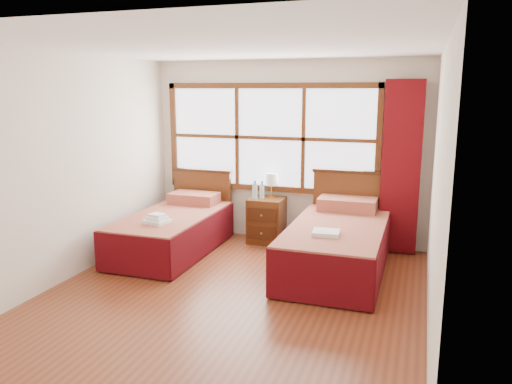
% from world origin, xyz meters
% --- Properties ---
extents(floor, '(4.50, 4.50, 0.00)m').
position_xyz_m(floor, '(0.00, 0.00, 0.00)').
color(floor, brown).
rests_on(floor, ground).
extents(ceiling, '(4.50, 4.50, 0.00)m').
position_xyz_m(ceiling, '(0.00, 0.00, 2.60)').
color(ceiling, white).
rests_on(ceiling, wall_back).
extents(wall_back, '(4.00, 0.00, 4.00)m').
position_xyz_m(wall_back, '(0.00, 2.25, 1.30)').
color(wall_back, silver).
rests_on(wall_back, floor).
extents(wall_left, '(0.00, 4.50, 4.50)m').
position_xyz_m(wall_left, '(-2.00, 0.00, 1.30)').
color(wall_left, silver).
rests_on(wall_left, floor).
extents(wall_right, '(0.00, 4.50, 4.50)m').
position_xyz_m(wall_right, '(2.00, 0.00, 1.30)').
color(wall_right, silver).
rests_on(wall_right, floor).
extents(window, '(3.16, 0.06, 1.56)m').
position_xyz_m(window, '(-0.25, 2.21, 1.50)').
color(window, white).
rests_on(window, wall_back).
extents(curtain, '(0.50, 0.16, 2.30)m').
position_xyz_m(curtain, '(1.60, 2.11, 1.17)').
color(curtain, '#650A0F').
rests_on(curtain, wall_back).
extents(bed_left, '(1.03, 2.05, 1.00)m').
position_xyz_m(bed_left, '(-1.31, 1.20, 0.31)').
color(bed_left, '#381B0B').
rests_on(bed_left, floor).
extents(bed_right, '(1.13, 2.18, 1.10)m').
position_xyz_m(bed_right, '(0.94, 1.20, 0.33)').
color(bed_right, '#381B0B').
rests_on(bed_right, floor).
extents(nightstand, '(0.49, 0.48, 0.65)m').
position_xyz_m(nightstand, '(-0.23, 1.99, 0.33)').
color(nightstand, '#562D12').
rests_on(nightstand, floor).
extents(towels_left, '(0.33, 0.30, 0.12)m').
position_xyz_m(towels_left, '(-1.26, 0.68, 0.58)').
color(towels_left, white).
rests_on(towels_left, bed_left).
extents(towels_right, '(0.32, 0.29, 0.05)m').
position_xyz_m(towels_right, '(0.89, 0.67, 0.61)').
color(towels_right, white).
rests_on(towels_right, bed_right).
extents(lamp, '(0.18, 0.18, 0.35)m').
position_xyz_m(lamp, '(-0.20, 2.14, 0.90)').
color(lamp, gold).
rests_on(lamp, nightstand).
extents(bottle_near, '(0.07, 0.07, 0.27)m').
position_xyz_m(bottle_near, '(-0.38, 1.91, 0.77)').
color(bottle_near, silver).
rests_on(bottle_near, nightstand).
extents(bottle_far, '(0.07, 0.07, 0.25)m').
position_xyz_m(bottle_far, '(-0.29, 1.98, 0.77)').
color(bottle_far, silver).
rests_on(bottle_far, nightstand).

